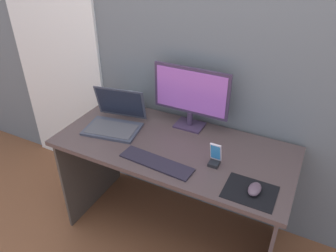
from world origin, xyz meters
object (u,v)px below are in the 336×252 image
object	(u,v)px
mouse	(255,189)
phone_in_dock	(215,157)
monitor	(191,95)
keyboard_external	(156,162)
fishbowl	(129,102)
laptop	(115,120)

from	to	relation	value
mouse	phone_in_dock	xyz separation A→B (m)	(-0.25, 0.12, 0.03)
monitor	keyboard_external	world-z (taller)	monitor
fishbowl	mouse	size ratio (longest dim) A/B	1.58
keyboard_external	mouse	bearing A→B (deg)	5.63
phone_in_dock	fishbowl	bearing A→B (deg)	158.19
keyboard_external	mouse	world-z (taller)	mouse
laptop	keyboard_external	size ratio (longest dim) A/B	0.90
monitor	laptop	size ratio (longest dim) A/B	1.29
fishbowl	monitor	bearing A→B (deg)	1.46
monitor	fishbowl	xyz separation A→B (m)	(-0.45, -0.01, -0.15)
fishbowl	mouse	distance (m)	1.06
laptop	fishbowl	size ratio (longest dim) A/B	2.41
monitor	phone_in_dock	size ratio (longest dim) A/B	3.57
monitor	phone_in_dock	xyz separation A→B (m)	(0.28, -0.30, -0.17)
phone_in_dock	mouse	bearing A→B (deg)	-25.42
keyboard_external	phone_in_dock	size ratio (longest dim) A/B	3.08
fishbowl	phone_in_dock	world-z (taller)	fishbowl
laptop	keyboard_external	xyz separation A→B (m)	(0.42, -0.22, -0.04)
monitor	fishbowl	bearing A→B (deg)	-178.54
laptop	mouse	xyz separation A→B (m)	(0.95, -0.20, -0.03)
fishbowl	laptop	bearing A→B (deg)	-82.23
monitor	mouse	world-z (taller)	monitor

